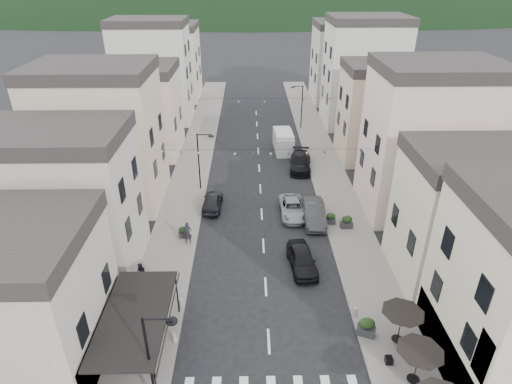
% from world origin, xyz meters
% --- Properties ---
extents(sidewalk_left, '(4.00, 76.00, 0.12)m').
position_xyz_m(sidewalk_left, '(-7.50, 32.00, 0.06)').
color(sidewalk_left, slate).
rests_on(sidewalk_left, ground).
extents(sidewalk_right, '(4.00, 76.00, 0.12)m').
position_xyz_m(sidewalk_right, '(7.50, 32.00, 0.06)').
color(sidewalk_right, slate).
rests_on(sidewalk_right, ground).
extents(boutique_awning, '(3.77, 7.50, 3.28)m').
position_xyz_m(boutique_awning, '(-7.25, 5.00, 3.11)').
color(boutique_awning, black).
rests_on(boutique_awning, ground).
extents(buildings_row_left, '(10.20, 54.16, 14.00)m').
position_xyz_m(buildings_row_left, '(-14.50, 37.75, 6.12)').
color(buildings_row_left, '#A6A298').
rests_on(buildings_row_left, ground).
extents(buildings_row_right, '(10.20, 54.16, 14.50)m').
position_xyz_m(buildings_row_right, '(14.50, 36.59, 6.32)').
color(buildings_row_right, beige).
rests_on(buildings_row_right, ground).
extents(cafe_terrace, '(2.50, 8.10, 2.53)m').
position_xyz_m(cafe_terrace, '(7.70, 2.80, 2.36)').
color(cafe_terrace, black).
rests_on(cafe_terrace, ground).
extents(streetlamp_left_near, '(1.70, 0.56, 6.00)m').
position_xyz_m(streetlamp_left_near, '(-5.82, 2.00, 3.70)').
color(streetlamp_left_near, black).
rests_on(streetlamp_left_near, ground).
extents(streetlamp_left_far, '(1.70, 0.56, 6.00)m').
position_xyz_m(streetlamp_left_far, '(-5.82, 26.00, 3.70)').
color(streetlamp_left_far, black).
rests_on(streetlamp_left_far, ground).
extents(streetlamp_right_far, '(1.70, 0.56, 6.00)m').
position_xyz_m(streetlamp_right_far, '(5.82, 44.00, 3.70)').
color(streetlamp_right_far, black).
rests_on(streetlamp_right_far, ground).
extents(bollards, '(11.66, 10.26, 0.60)m').
position_xyz_m(bollards, '(0.00, 5.50, 0.42)').
color(bollards, gray).
rests_on(bollards, ground).
extents(bunting_near, '(19.00, 0.28, 0.62)m').
position_xyz_m(bunting_near, '(0.00, 22.00, 5.65)').
color(bunting_near, black).
rests_on(bunting_near, ground).
extents(bunting_far, '(19.00, 0.28, 0.62)m').
position_xyz_m(bunting_far, '(0.00, 38.00, 5.65)').
color(bunting_far, black).
rests_on(bunting_far, ground).
extents(parked_car_a, '(2.30, 4.74, 1.56)m').
position_xyz_m(parked_car_a, '(2.80, 13.12, 0.78)').
color(parked_car_a, black).
rests_on(parked_car_a, ground).
extents(parked_car_b, '(1.90, 5.11, 1.67)m').
position_xyz_m(parked_car_b, '(4.60, 19.76, 0.83)').
color(parked_car_b, '#303032').
rests_on(parked_car_b, ground).
extents(parked_car_c, '(2.42, 4.98, 1.37)m').
position_xyz_m(parked_car_c, '(2.80, 20.88, 0.68)').
color(parked_car_c, gray).
rests_on(parked_car_c, ground).
extents(parked_car_d, '(2.86, 5.75, 1.60)m').
position_xyz_m(parked_car_d, '(4.60, 30.78, 0.80)').
color(parked_car_d, black).
rests_on(parked_car_d, ground).
extents(parked_car_e, '(1.89, 4.34, 1.46)m').
position_xyz_m(parked_car_e, '(-4.60, 22.19, 0.73)').
color(parked_car_e, black).
rests_on(parked_car_e, ground).
extents(delivery_van, '(2.30, 5.35, 2.52)m').
position_xyz_m(delivery_van, '(3.06, 36.17, 1.24)').
color(delivery_van, silver).
rests_on(delivery_van, ground).
extents(pedestrian_a, '(0.70, 0.47, 1.91)m').
position_xyz_m(pedestrian_a, '(-6.15, 16.36, 1.07)').
color(pedestrian_a, black).
rests_on(pedestrian_a, sidewalk_left).
extents(pedestrian_b, '(0.94, 0.89, 1.54)m').
position_xyz_m(pedestrian_b, '(-8.89, 11.59, 0.89)').
color(pedestrian_b, black).
rests_on(pedestrian_b, sidewalk_left).
extents(planter_la, '(1.20, 0.76, 1.27)m').
position_xyz_m(planter_la, '(-7.50, 6.33, 0.74)').
color(planter_la, '#2D2C2F').
rests_on(planter_la, sidewalk_left).
extents(planter_lb, '(1.00, 0.67, 1.03)m').
position_xyz_m(planter_lb, '(-6.61, 17.20, 0.62)').
color(planter_lb, '#2D2D2F').
rests_on(planter_lb, sidewalk_left).
extents(planter_ra, '(1.27, 0.97, 1.26)m').
position_xyz_m(planter_ra, '(6.00, 6.37, 0.73)').
color(planter_ra, '#2C2C2E').
rests_on(planter_ra, sidewalk_right).
extents(planter_rb, '(1.07, 0.63, 1.17)m').
position_xyz_m(planter_rb, '(7.26, 18.44, 0.69)').
color(planter_rb, '#2C2C2E').
rests_on(planter_rb, sidewalk_right).
extents(planter_rc, '(0.97, 0.64, 1.01)m').
position_xyz_m(planter_rc, '(6.00, 19.15, 0.61)').
color(planter_rc, '#2F2F32').
rests_on(planter_rc, sidewalk_right).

